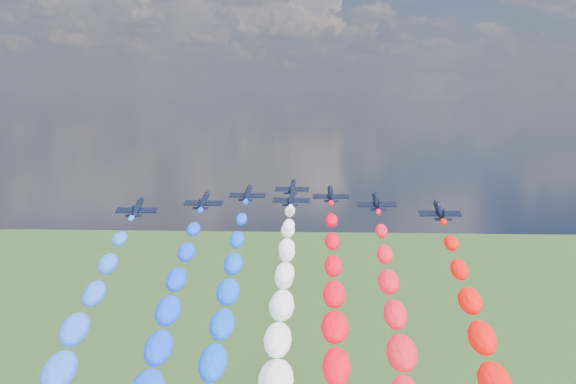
# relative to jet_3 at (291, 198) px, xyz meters

# --- Properties ---
(jet_0) EXTENTS (8.70, 11.57, 5.06)m
(jet_0) POSITION_rel_jet_3_xyz_m (-30.31, -13.63, 0.00)
(jet_0) COLOR black
(jet_1) EXTENTS (8.64, 11.53, 5.06)m
(jet_1) POSITION_rel_jet_3_xyz_m (-18.44, -4.67, 0.00)
(jet_1) COLOR black
(jet_2) EXTENTS (8.50, 11.43, 5.06)m
(jet_2) POSITION_rel_jet_3_xyz_m (-10.23, 6.15, 0.00)
(jet_2) COLOR black
(jet_3) EXTENTS (8.69, 11.57, 5.06)m
(jet_3) POSITION_rel_jet_3_xyz_m (0.00, 0.00, 0.00)
(jet_3) COLOR black
(jet_4) EXTENTS (8.81, 11.65, 5.06)m
(jet_4) POSITION_rel_jet_3_xyz_m (-0.48, 16.06, 0.00)
(jet_4) COLOR black
(trail_4) EXTENTS (6.48, 110.12, 50.40)m
(trail_4) POSITION_rel_jet_3_xyz_m (-0.48, -40.24, -23.12)
(trail_4) COLOR white
(jet_5) EXTENTS (8.46, 11.40, 5.06)m
(jet_5) POSITION_rel_jet_3_xyz_m (8.65, 5.62, 0.00)
(jet_5) COLOR black
(jet_6) EXTENTS (8.41, 11.37, 5.06)m
(jet_6) POSITION_rel_jet_3_xyz_m (18.12, -4.46, 0.00)
(jet_6) COLOR black
(jet_7) EXTENTS (8.41, 11.36, 5.06)m
(jet_7) POSITION_rel_jet_3_xyz_m (29.52, -14.44, 0.00)
(jet_7) COLOR black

